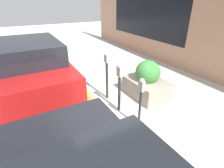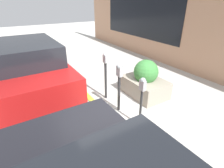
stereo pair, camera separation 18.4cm
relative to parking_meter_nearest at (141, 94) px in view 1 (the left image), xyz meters
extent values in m
plane|color=beige|center=(0.78, 0.43, -0.88)|extent=(40.00, 40.00, 0.00)
cube|color=gold|center=(0.78, 0.51, -0.86)|extent=(19.00, 0.16, 0.04)
cube|color=black|center=(5.05, -3.96, 1.19)|extent=(5.70, 0.02, 2.26)
cylinder|color=#232326|center=(0.00, 0.00, -0.40)|extent=(0.06, 0.06, 0.98)
cube|color=#99999E|center=(0.00, 0.00, 0.21)|extent=(0.15, 0.09, 0.24)
sphere|color=gray|center=(0.00, 0.00, 0.33)|extent=(0.13, 0.13, 0.13)
cylinder|color=#232326|center=(0.83, 0.06, -0.37)|extent=(0.07, 0.07, 1.02)
cube|color=#99999E|center=(0.83, 0.06, 0.27)|extent=(0.17, 0.09, 0.26)
sphere|color=gray|center=(0.83, 0.06, 0.40)|extent=(0.15, 0.15, 0.15)
cylinder|color=#232326|center=(1.57, 0.04, -0.30)|extent=(0.07, 0.07, 1.17)
cube|color=#99999E|center=(1.57, 0.04, 0.40)|extent=(0.15, 0.09, 0.22)
sphere|color=gray|center=(1.57, 0.04, 0.51)|extent=(0.13, 0.13, 0.13)
cube|color=gray|center=(1.11, -1.12, -0.61)|extent=(1.38, 0.97, 0.55)
sphere|color=#387A38|center=(1.11, -1.12, -0.09)|extent=(0.75, 0.75, 0.75)
cylinder|color=black|center=(-0.82, 1.06, -0.52)|extent=(0.73, 0.23, 0.73)
cube|color=maroon|center=(3.31, 1.92, -0.15)|extent=(4.72, 1.99, 0.73)
cube|color=black|center=(3.12, 1.92, 0.51)|extent=(2.46, 1.75, 0.59)
cylinder|color=black|center=(4.78, 1.01, -0.51)|extent=(0.75, 0.24, 0.75)
cylinder|color=black|center=(4.78, 2.83, -0.51)|extent=(0.75, 0.24, 0.75)
cylinder|color=black|center=(1.85, 1.01, -0.51)|extent=(0.75, 0.24, 0.75)
cylinder|color=black|center=(1.85, 2.83, -0.51)|extent=(0.75, 0.24, 0.75)
camera|label=1|loc=(-2.67, 2.22, 1.92)|focal=28.00mm
camera|label=2|loc=(-2.57, 2.38, 1.92)|focal=28.00mm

